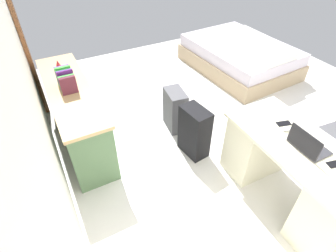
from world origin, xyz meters
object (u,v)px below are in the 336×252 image
at_px(suitcase_spare_grey, 175,110).
at_px(cell_phone_by_mouse, 284,123).
at_px(bed, 240,57).
at_px(credenza, 76,115).
at_px(cell_phone_near_laptop, 335,164).
at_px(figurine_small, 58,64).
at_px(computer_mouse, 287,129).
at_px(laptop, 307,145).
at_px(desk, 292,174).
at_px(suitcase_black, 194,132).

xyz_separation_m(suitcase_spare_grey, cell_phone_by_mouse, (-1.24, -0.50, 0.48)).
bearing_deg(bed, suitcase_spare_grey, 116.36).
height_order(credenza, suitcase_spare_grey, credenza).
bearing_deg(cell_phone_by_mouse, bed, -16.09).
distance_m(cell_phone_near_laptop, figurine_small, 3.18).
distance_m(credenza, cell_phone_near_laptop, 2.77).
distance_m(computer_mouse, figurine_small, 2.75).
height_order(bed, laptop, laptop).
height_order(desk, suitcase_black, desk).
height_order(bed, suitcase_black, suitcase_black).
height_order(suitcase_black, cell_phone_by_mouse, cell_phone_by_mouse).
xyz_separation_m(cell_phone_near_laptop, figurine_small, (2.70, 1.67, 0.07)).
distance_m(laptop, cell_phone_by_mouse, 0.35).
bearing_deg(suitcase_black, suitcase_spare_grey, -10.63).
distance_m(bed, cell_phone_near_laptop, 3.10).
xyz_separation_m(cell_phone_by_mouse, figurine_small, (2.13, 1.69, 0.07)).
relative_size(credenza, figurine_small, 16.36).
bearing_deg(laptop, suitcase_spare_grey, 14.40).
height_order(bed, figurine_small, figurine_small).
distance_m(laptop, cell_phone_near_laptop, 0.25).
bearing_deg(credenza, cell_phone_near_laptop, -142.52).
xyz_separation_m(credenza, cell_phone_by_mouse, (-1.60, -1.69, 0.37)).
relative_size(suitcase_black, suitcase_spare_grey, 1.13).
distance_m(credenza, figurine_small, 0.69).
height_order(laptop, figurine_small, laptop).
bearing_deg(cell_phone_by_mouse, laptop, -179.26).
xyz_separation_m(computer_mouse, figurine_small, (2.20, 1.65, 0.06)).
distance_m(computer_mouse, cell_phone_near_laptop, 0.50).
height_order(desk, laptop, laptop).
height_order(suitcase_spare_grey, laptop, laptop).
bearing_deg(cell_phone_near_laptop, computer_mouse, 16.18).
bearing_deg(suitcase_black, bed, -59.52).
height_order(suitcase_black, laptop, laptop).
xyz_separation_m(bed, computer_mouse, (-2.23, 1.39, 0.52)).
bearing_deg(laptop, cell_phone_by_mouse, -15.21).
bearing_deg(laptop, bed, -30.02).
bearing_deg(computer_mouse, bed, -30.57).
xyz_separation_m(suitcase_black, suitcase_spare_grey, (0.53, -0.03, -0.04)).
relative_size(credenza, cell_phone_near_laptop, 13.24).
height_order(desk, figurine_small, figurine_small).
height_order(desk, cell_phone_by_mouse, cell_phone_by_mouse).
relative_size(computer_mouse, figurine_small, 0.91).
distance_m(credenza, bed, 3.09).
xyz_separation_m(desk, laptop, (-0.02, 0.01, 0.41)).
bearing_deg(cell_phone_near_laptop, suitcase_black, 35.14).
height_order(suitcase_black, suitcase_spare_grey, suitcase_black).
bearing_deg(laptop, credenza, 39.53).
xyz_separation_m(desk, computer_mouse, (0.23, -0.04, 0.37)).
xyz_separation_m(desk, bed, (2.46, -1.43, -0.15)).
bearing_deg(desk, laptop, 156.31).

